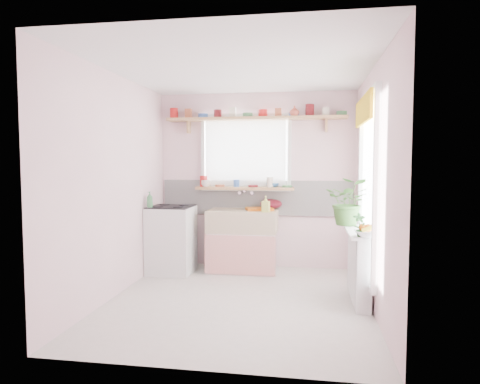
# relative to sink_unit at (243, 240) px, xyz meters

# --- Properties ---
(room) EXTENTS (3.20, 3.20, 3.20)m
(room) POSITION_rel_sink_unit_xyz_m (0.81, -0.43, 0.94)
(room) COLOR silver
(room) RESTS_ON ground
(sink_unit) EXTENTS (0.95, 0.65, 1.11)m
(sink_unit) POSITION_rel_sink_unit_xyz_m (0.00, 0.00, 0.00)
(sink_unit) COLOR white
(sink_unit) RESTS_ON ground
(cooker) EXTENTS (0.58, 0.58, 0.93)m
(cooker) POSITION_rel_sink_unit_xyz_m (-0.95, -0.24, 0.03)
(cooker) COLOR white
(cooker) RESTS_ON ground
(radiator_ledge) EXTENTS (0.22, 0.95, 0.78)m
(radiator_ledge) POSITION_rel_sink_unit_xyz_m (1.45, -1.09, -0.03)
(radiator_ledge) COLOR white
(radiator_ledge) RESTS_ON ground
(windowsill) EXTENTS (1.40, 0.22, 0.04)m
(windowsill) POSITION_rel_sink_unit_xyz_m (-0.00, 0.19, 0.71)
(windowsill) COLOR tan
(windowsill) RESTS_ON room
(pine_shelf) EXTENTS (2.52, 0.24, 0.04)m
(pine_shelf) POSITION_rel_sink_unit_xyz_m (0.15, 0.18, 1.69)
(pine_shelf) COLOR tan
(pine_shelf) RESTS_ON room
(shelf_crockery) EXTENTS (2.47, 0.11, 0.12)m
(shelf_crockery) POSITION_rel_sink_unit_xyz_m (0.11, 0.18, 1.76)
(shelf_crockery) COLOR red
(shelf_crockery) RESTS_ON pine_shelf
(sill_crockery) EXTENTS (1.35, 0.11, 0.12)m
(sill_crockery) POSITION_rel_sink_unit_xyz_m (-0.05, 0.19, 0.78)
(sill_crockery) COLOR red
(sill_crockery) RESTS_ON windowsill
(dish_tray) EXTENTS (0.42, 0.36, 0.04)m
(dish_tray) POSITION_rel_sink_unit_xyz_m (0.23, 0.01, 0.44)
(dish_tray) COLOR orange
(dish_tray) RESTS_ON sink_unit
(colander) EXTENTS (0.34, 0.34, 0.14)m
(colander) POSITION_rel_sink_unit_xyz_m (0.38, 0.21, 0.49)
(colander) COLOR #560E1B
(colander) RESTS_ON sink_unit
(jade_plant) EXTENTS (0.58, 0.53, 0.56)m
(jade_plant) POSITION_rel_sink_unit_xyz_m (1.36, -0.71, 0.62)
(jade_plant) COLOR #3C6D2B
(jade_plant) RESTS_ON radiator_ledge
(fruit_bowl) EXTENTS (0.28, 0.28, 0.07)m
(fruit_bowl) POSITION_rel_sink_unit_xyz_m (1.48, -1.49, 0.38)
(fruit_bowl) COLOR white
(fruit_bowl) RESTS_ON radiator_ledge
(herb_pot) EXTENTS (0.14, 0.11, 0.24)m
(herb_pot) POSITION_rel_sink_unit_xyz_m (1.39, -1.49, 0.46)
(herb_pot) COLOR #255E25
(herb_pot) RESTS_ON radiator_ledge
(soap_bottle_sink) EXTENTS (0.11, 0.11, 0.22)m
(soap_bottle_sink) POSITION_rel_sink_unit_xyz_m (0.34, -0.19, 0.53)
(soap_bottle_sink) COLOR #CCD15D
(soap_bottle_sink) RESTS_ON sink_unit
(sill_cup) EXTENTS (0.14, 0.14, 0.10)m
(sill_cup) POSITION_rel_sink_unit_xyz_m (-0.55, 0.13, 0.78)
(sill_cup) COLOR silver
(sill_cup) RESTS_ON windowsill
(sill_bowl) EXTENTS (0.22, 0.22, 0.06)m
(sill_bowl) POSITION_rel_sink_unit_xyz_m (0.39, 0.25, 0.76)
(sill_bowl) COLOR #3163A1
(sill_bowl) RESTS_ON windowsill
(shelf_vase) EXTENTS (0.13, 0.13, 0.14)m
(shelf_vase) POSITION_rel_sink_unit_xyz_m (0.69, 0.12, 1.78)
(shelf_vase) COLOR #B44937
(shelf_vase) RESTS_ON pine_shelf
(cooker_bottle) EXTENTS (0.11, 0.11, 0.21)m
(cooker_bottle) POSITION_rel_sink_unit_xyz_m (-1.17, -0.46, 0.59)
(cooker_bottle) COLOR #468C52
(cooker_bottle) RESTS_ON cooker
(fruit) EXTENTS (0.20, 0.14, 0.10)m
(fruit) POSITION_rel_sink_unit_xyz_m (1.49, -1.49, 0.43)
(fruit) COLOR orange
(fruit) RESTS_ON fruit_bowl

